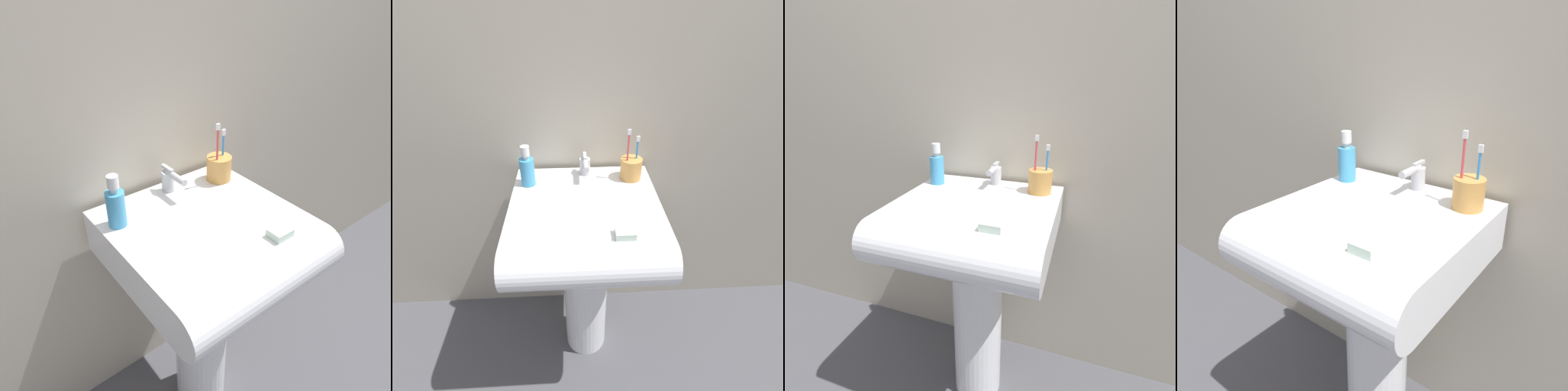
{
  "view_description": "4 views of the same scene",
  "coord_description": "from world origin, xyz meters",
  "views": [
    {
      "loc": [
        -0.57,
        -0.71,
        1.5
      ],
      "look_at": [
        -0.03,
        -0.01,
        0.95
      ],
      "focal_mm": 35.0,
      "sensor_mm": 36.0,
      "label": 1
    },
    {
      "loc": [
        -0.04,
        -0.89,
        1.47
      ],
      "look_at": [
        0.01,
        -0.02,
        0.89
      ],
      "focal_mm": 28.0,
      "sensor_mm": 36.0,
      "label": 2
    },
    {
      "loc": [
        0.33,
        -0.9,
        1.23
      ],
      "look_at": [
        0.02,
        -0.02,
        0.88
      ],
      "focal_mm": 28.0,
      "sensor_mm": 36.0,
      "label": 3
    },
    {
      "loc": [
        0.54,
        -0.74,
        1.26
      ],
      "look_at": [
        -0.0,
        -0.02,
        0.9
      ],
      "focal_mm": 35.0,
      "sensor_mm": 36.0,
      "label": 4
    }
  ],
  "objects": [
    {
      "name": "faucet",
      "position": [
        0.01,
        0.18,
        0.9
      ],
      "size": [
        0.04,
        0.12,
        0.09
      ],
      "color": "#B7B7BC",
      "rests_on": "sink_basin"
    },
    {
      "name": "sink_basin",
      "position": [
        0.0,
        -0.05,
        0.78
      ],
      "size": [
        0.53,
        0.55,
        0.14
      ],
      "color": "white",
      "rests_on": "sink_pedestal"
    },
    {
      "name": "sink_pedestal",
      "position": [
        0.0,
        0.0,
        0.36
      ],
      "size": [
        0.19,
        0.19,
        0.71
      ],
      "primitive_type": "cylinder",
      "color": "white",
      "rests_on": "ground"
    },
    {
      "name": "toothbrush_cup",
      "position": [
        0.19,
        0.15,
        0.9
      ],
      "size": [
        0.08,
        0.08,
        0.21
      ],
      "color": "#D19347",
      "rests_on": "sink_basin"
    },
    {
      "name": "bar_soap",
      "position": [
        0.11,
        -0.2,
        0.86
      ],
      "size": [
        0.06,
        0.05,
        0.02
      ],
      "primitive_type": "cube",
      "color": "silver",
      "rests_on": "sink_basin"
    },
    {
      "name": "wall_back",
      "position": [
        0.0,
        0.29,
        1.2
      ],
      "size": [
        5.0,
        0.05,
        2.4
      ],
      "primitive_type": "cube",
      "color": "#B7AD99",
      "rests_on": "ground"
    },
    {
      "name": "soap_bottle",
      "position": [
        -0.21,
        0.12,
        0.91
      ],
      "size": [
        0.05,
        0.05,
        0.16
      ],
      "color": "#3F99CC",
      "rests_on": "sink_basin"
    }
  ]
}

